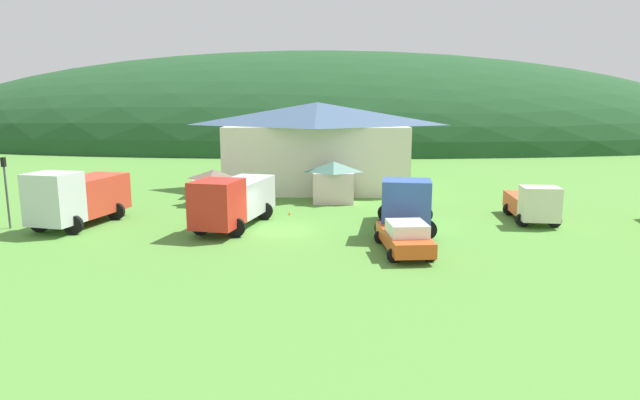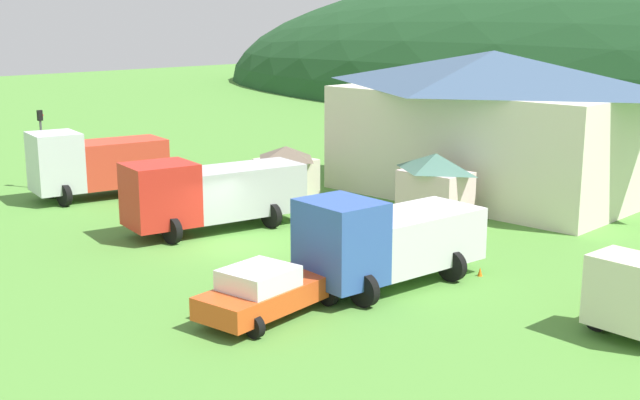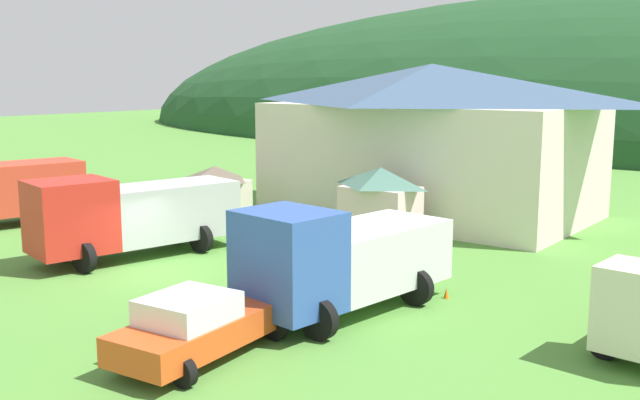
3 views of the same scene
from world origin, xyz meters
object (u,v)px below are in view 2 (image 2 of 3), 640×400
traffic_cone_near_pickup (318,228)px  box_truck_blue (384,239)px  play_shed_cream (286,170)px  tow_truck_silver (94,162)px  depot_building (491,121)px  service_pickup_orange (269,290)px  traffic_cone_mid_row (480,276)px  traffic_light_west (42,141)px  play_shed_pink (435,186)px  crane_truck_red (209,192)px

traffic_cone_near_pickup → box_truck_blue: bearing=-30.1°
play_shed_cream → tow_truck_silver: 9.76m
depot_building → service_pickup_orange: 20.82m
tow_truck_silver → traffic_cone_mid_row: tow_truck_silver is taller
traffic_light_west → traffic_cone_mid_row: bearing=7.5°
box_truck_blue → traffic_cone_mid_row: bearing=157.4°
play_shed_pink → crane_truck_red: bearing=-126.1°
crane_truck_red → service_pickup_orange: size_ratio=1.55×
crane_truck_red → traffic_light_west: bearing=-74.8°
tow_truck_silver → crane_truck_red: (9.45, -0.09, -0.12)m
traffic_cone_mid_row → box_truck_blue: bearing=-119.5°
play_shed_pink → service_pickup_orange: play_shed_pink is taller
depot_building → tow_truck_silver: depot_building is taller
play_shed_pink → crane_truck_red: 10.07m
play_shed_cream → service_pickup_orange: play_shed_cream is taller
service_pickup_orange → traffic_cone_mid_row: 8.33m
depot_building → traffic_cone_mid_row: bearing=-58.4°
crane_truck_red → box_truck_blue: 10.16m
traffic_light_west → traffic_cone_near_pickup: 17.03m
service_pickup_orange → play_shed_pink: bearing=-170.7°
traffic_light_west → tow_truck_silver: bearing=11.2°
play_shed_pink → traffic_cone_mid_row: bearing=-42.3°
depot_building → traffic_cone_mid_row: size_ratio=24.94×
play_shed_cream → tow_truck_silver: tow_truck_silver is taller
service_pickup_orange → box_truck_blue: bearing=166.6°
play_shed_pink → play_shed_cream: bearing=-173.8°
play_shed_cream → play_shed_pink: play_shed_pink is taller
service_pickup_orange → traffic_light_west: 23.28m
play_shed_cream → tow_truck_silver: (-6.68, -7.10, 0.49)m
service_pickup_orange → tow_truck_silver: bearing=-111.4°
tow_truck_silver → service_pickup_orange: 19.72m
crane_truck_red → service_pickup_orange: crane_truck_red is taller
service_pickup_orange → traffic_cone_mid_row: (2.45, 7.92, -0.83)m
play_shed_pink → depot_building: bearing=102.0°
tow_truck_silver → traffic_cone_mid_row: (21.40, 2.57, -1.82)m
crane_truck_red → service_pickup_orange: 10.90m
box_truck_blue → traffic_light_west: traffic_light_west is taller
tow_truck_silver → service_pickup_orange: bearing=86.9°
depot_building → service_pickup_orange: size_ratio=3.03×
crane_truck_red → traffic_cone_mid_row: bearing=114.9°
play_shed_pink → traffic_cone_mid_row: size_ratio=5.00×
play_shed_cream → service_pickup_orange: bearing=-45.4°
depot_building → traffic_cone_mid_row: (7.43, -12.08, -3.80)m
depot_building → crane_truck_red: (-4.53, -14.74, -2.10)m
depot_building → tow_truck_silver: 20.34m
play_shed_cream → crane_truck_red: 7.71m
depot_building → play_shed_pink: depot_building is taller
crane_truck_red → traffic_cone_near_pickup: (3.03, 3.59, -1.70)m
box_truck_blue → service_pickup_orange: 4.84m
service_pickup_orange → traffic_cone_near_pickup: size_ratio=11.51×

